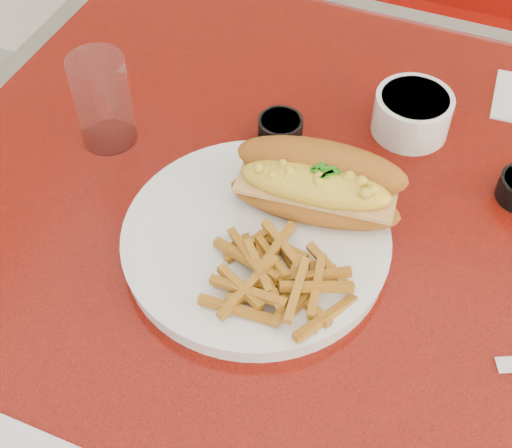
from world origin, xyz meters
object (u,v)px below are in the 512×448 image
at_px(diner_table, 394,298).
at_px(sauce_cup_left, 280,128).
at_px(fork, 318,214).
at_px(booth_bench_far, 465,110).
at_px(water_tumbler, 103,101).
at_px(dinner_plate, 256,240).
at_px(mac_hoagie, 317,183).
at_px(gravy_ramekin, 412,113).

distance_m(diner_table, sauce_cup_left, 0.27).
bearing_deg(sauce_cup_left, fork, -52.59).
xyz_separation_m(diner_table, booth_bench_far, (0.00, 0.81, -0.32)).
height_order(booth_bench_far, sauce_cup_left, booth_bench_far).
relative_size(sauce_cup_left, water_tumbler, 0.58).
bearing_deg(booth_bench_far, dinner_plate, -99.62).
relative_size(dinner_plate, fork, 2.99).
xyz_separation_m(fork, sauce_cup_left, (-0.09, 0.12, -0.01)).
bearing_deg(water_tumbler, mac_hoagie, -5.36).
distance_m(booth_bench_far, sauce_cup_left, 0.91).
height_order(diner_table, booth_bench_far, booth_bench_far).
height_order(sauce_cup_left, water_tumbler, water_tumbler).
distance_m(gravy_ramekin, water_tumbler, 0.39).
bearing_deg(water_tumbler, sauce_cup_left, 22.77).
bearing_deg(fork, dinner_plate, 109.96).
height_order(diner_table, gravy_ramekin, gravy_ramekin).
bearing_deg(sauce_cup_left, diner_table, -20.12).
bearing_deg(dinner_plate, mac_hoagie, 55.41).
distance_m(diner_table, fork, 0.22).
relative_size(booth_bench_far, gravy_ramekin, 9.59).
xyz_separation_m(gravy_ramekin, water_tumbler, (-0.35, -0.16, 0.03)).
bearing_deg(fork, water_tumbler, 56.44).
bearing_deg(booth_bench_far, diner_table, -90.00).
distance_m(fork, water_tumbler, 0.30).
xyz_separation_m(diner_table, gravy_ramekin, (-0.05, 0.15, 0.19)).
height_order(diner_table, sauce_cup_left, sauce_cup_left).
relative_size(fork, sauce_cup_left, 1.83).
height_order(diner_table, fork, fork).
xyz_separation_m(booth_bench_far, dinner_plate, (-0.16, -0.92, 0.49)).
xyz_separation_m(sauce_cup_left, water_tumbler, (-0.20, -0.08, 0.04)).
bearing_deg(diner_table, fork, -153.52).
bearing_deg(water_tumbler, fork, -7.27).
height_order(diner_table, water_tumbler, water_tumbler).
xyz_separation_m(mac_hoagie, water_tumbler, (-0.29, 0.03, 0.00)).
height_order(dinner_plate, sauce_cup_left, sauce_cup_left).
bearing_deg(fork, diner_table, -89.81).
xyz_separation_m(dinner_plate, sauce_cup_left, (-0.04, 0.18, 0.00)).
height_order(diner_table, mac_hoagie, mac_hoagie).
relative_size(mac_hoagie, water_tumbler, 1.68).
height_order(dinner_plate, fork, dinner_plate).
relative_size(dinner_plate, gravy_ramekin, 3.08).
bearing_deg(sauce_cup_left, gravy_ramekin, 26.95).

